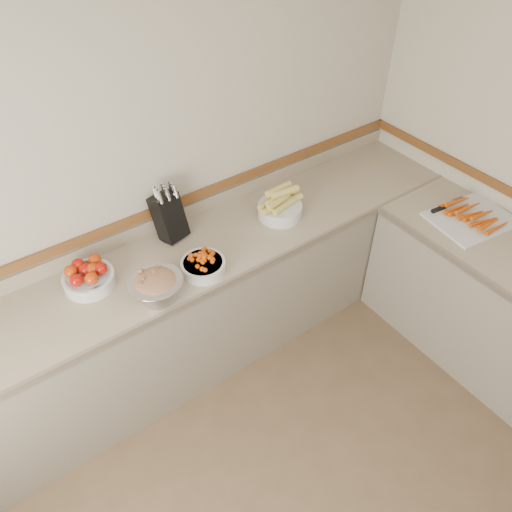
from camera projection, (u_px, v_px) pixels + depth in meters
back_wall at (139, 179)px, 2.83m from camera, size 4.00×0.00×4.00m
counter_back at (182, 312)px, 3.21m from camera, size 4.00×0.65×1.08m
knife_block at (169, 216)px, 2.98m from camera, size 0.20×0.22×0.38m
tomato_bowl at (88, 277)px, 2.73m from camera, size 0.28×0.28×0.14m
cherry_tomato_bowl at (203, 264)px, 2.82m from camera, size 0.26×0.26×0.13m
corn_bowl at (280, 206)px, 3.18m from camera, size 0.32×0.29×0.21m
rhubarb_bowl at (156, 287)px, 2.63m from camera, size 0.29×0.29×0.17m
cutting_board at (471, 217)px, 3.19m from camera, size 0.56×0.46×0.07m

